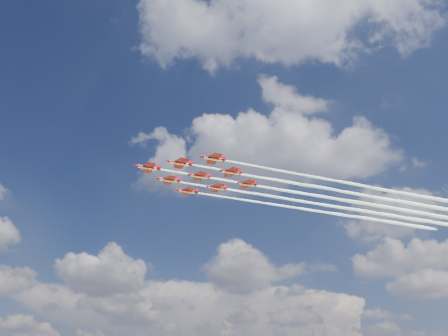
{
  "coord_description": "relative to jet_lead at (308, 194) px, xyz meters",
  "views": [
    {
      "loc": [
        50.47,
        -143.8,
        4.0
      ],
      "look_at": [
        13.5,
        -4.15,
        76.42
      ],
      "focal_mm": 35.0,
      "sensor_mm": 36.0,
      "label": 1
    }
  ],
  "objects": [
    {
      "name": "jet_lead",
      "position": [
        0.0,
        0.0,
        0.0
      ],
      "size": [
        115.28,
        85.66,
        2.56
      ],
      "rotation": [
        0.0,
        0.0,
        0.63
      ],
      "color": "#A50914"
    },
    {
      "name": "jet_row2_port",
      "position": [
        12.53,
        -0.35,
        0.0
      ],
      "size": [
        115.28,
        85.66,
        2.56
      ],
      "rotation": [
        0.0,
        0.0,
        0.63
      ],
      "color": "#A50914"
    },
    {
      "name": "jet_row2_starb",
      "position": [
        3.39,
        12.07,
        0.0
      ],
      "size": [
        115.28,
        85.66,
        2.56
      ],
      "rotation": [
        0.0,
        0.0,
        0.63
      ],
      "color": "#A50914"
    },
    {
      "name": "jet_row3_port",
      "position": [
        25.07,
        -0.71,
        0.0
      ],
      "size": [
        115.28,
        85.66,
        2.56
      ],
      "rotation": [
        0.0,
        0.0,
        0.63
      ],
      "color": "#A50914"
    },
    {
      "name": "jet_row3_centre",
      "position": [
        15.93,
        11.72,
        0.0
      ],
      "size": [
        115.28,
        85.66,
        2.56
      ],
      "rotation": [
        0.0,
        0.0,
        0.63
      ],
      "color": "#A50914"
    },
    {
      "name": "jet_row3_starb",
      "position": [
        6.79,
        24.14,
        0.0
      ],
      "size": [
        115.28,
        85.66,
        2.56
      ],
      "rotation": [
        0.0,
        0.0,
        0.63
      ],
      "color": "#A50914"
    },
    {
      "name": "jet_row4_port",
      "position": [
        28.46,
        11.36,
        0.0
      ],
      "size": [
        115.28,
        85.66,
        2.56
      ],
      "rotation": [
        0.0,
        0.0,
        0.63
      ],
      "color": "#A50914"
    },
    {
      "name": "jet_row4_starb",
      "position": [
        19.32,
        23.79,
        0.0
      ],
      "size": [
        115.28,
        85.66,
        2.56
      ],
      "rotation": [
        0.0,
        0.0,
        0.63
      ],
      "color": "#A50914"
    },
    {
      "name": "jet_tail",
      "position": [
        31.85,
        23.44,
        0.0
      ],
      "size": [
        115.28,
        85.66,
        2.56
      ],
      "rotation": [
        0.0,
        0.0,
        0.63
      ],
      "color": "#A50914"
    }
  ]
}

